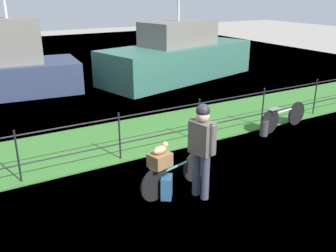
% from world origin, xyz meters
% --- Properties ---
extents(ground_plane, '(60.00, 60.00, 0.00)m').
position_xyz_m(ground_plane, '(0.00, 0.00, 0.00)').
color(ground_plane, gray).
extents(grass_strip, '(27.00, 2.40, 0.03)m').
position_xyz_m(grass_strip, '(0.00, 3.31, 0.01)').
color(grass_strip, '#38702D').
rests_on(grass_strip, ground).
extents(harbor_water, '(30.00, 30.00, 0.00)m').
position_xyz_m(harbor_water, '(0.00, 11.15, 0.00)').
color(harbor_water, slate).
rests_on(harbor_water, ground).
extents(iron_fence, '(18.04, 0.04, 1.05)m').
position_xyz_m(iron_fence, '(-0.00, 2.28, 0.61)').
color(iron_fence, black).
rests_on(iron_fence, ground).
extents(bicycle_main, '(1.57, 0.42, 0.60)m').
position_xyz_m(bicycle_main, '(-0.66, 0.61, 0.32)').
color(bicycle_main, black).
rests_on(bicycle_main, ground).
extents(wooden_crate, '(0.41, 0.36, 0.24)m').
position_xyz_m(wooden_crate, '(-1.01, 0.52, 0.72)').
color(wooden_crate, brown).
rests_on(wooden_crate, bicycle_main).
extents(terrier_dog, '(0.32, 0.20, 0.18)m').
position_xyz_m(terrier_dog, '(-0.99, 0.53, 0.91)').
color(terrier_dog, tan).
rests_on(terrier_dog, wooden_crate).
extents(cyclist_person, '(0.35, 0.53, 1.68)m').
position_xyz_m(cyclist_person, '(-0.39, 0.21, 1.00)').
color(cyclist_person, '#383D51').
rests_on(cyclist_person, ground).
extents(backpack_on_paving, '(0.31, 0.33, 0.40)m').
position_xyz_m(backpack_on_paving, '(-0.91, 0.47, 0.20)').
color(backpack_on_paving, '#28517A').
rests_on(backpack_on_paving, ground).
extents(mooring_bollard, '(0.20, 0.20, 0.38)m').
position_xyz_m(mooring_bollard, '(2.61, 1.78, 0.19)').
color(mooring_bollard, '#38383D').
rests_on(mooring_bollard, ground).
extents(bicycle_parked, '(1.71, 0.26, 0.63)m').
position_xyz_m(bicycle_parked, '(3.34, 1.88, 0.34)').
color(bicycle_parked, black).
rests_on(bicycle_parked, ground).
extents(moored_boat_near, '(4.43, 2.68, 4.12)m').
position_xyz_m(moored_boat_near, '(-1.98, 9.08, 0.91)').
color(moored_boat_near, '#2D3856').
rests_on(moored_boat_near, ground).
extents(moored_boat_mid, '(6.98, 3.93, 3.85)m').
position_xyz_m(moored_boat_mid, '(4.10, 8.25, 0.87)').
color(moored_boat_mid, '#336656').
rests_on(moored_boat_mid, ground).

